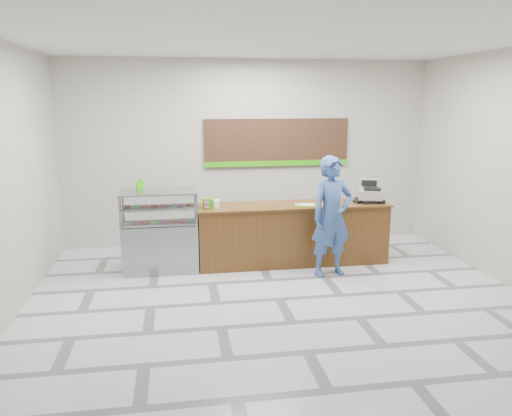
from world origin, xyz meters
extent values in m
plane|color=silver|center=(0.00, 0.00, 0.00)|extent=(7.00, 7.00, 0.00)
plane|color=#B3AFA5|center=(0.00, 3.00, 1.75)|extent=(7.00, 0.00, 7.00)
plane|color=silver|center=(0.00, 0.00, 3.50)|extent=(7.00, 7.00, 0.00)
cube|color=brown|center=(0.55, 1.55, 0.50)|extent=(3.20, 0.70, 1.00)
cube|color=brown|center=(0.55, 1.55, 1.01)|extent=(3.26, 0.76, 0.03)
cube|color=gray|center=(-1.67, 1.55, 0.40)|extent=(1.20, 0.70, 0.80)
cube|color=white|center=(-1.67, 1.55, 1.05)|extent=(1.20, 0.70, 0.50)
cube|color=gray|center=(-1.67, 1.55, 1.31)|extent=(1.22, 0.72, 0.03)
cube|color=silver|center=(-1.67, 1.55, 0.82)|extent=(1.14, 0.64, 0.02)
cube|color=silver|center=(-1.67, 1.55, 1.06)|extent=(1.14, 0.64, 0.02)
torus|color=#91E180|center=(-2.17, 1.45, 0.85)|extent=(0.15, 0.15, 0.05)
torus|color=#EC5E94|center=(-2.03, 1.45, 0.85)|extent=(0.15, 0.15, 0.05)
torus|color=#B36834|center=(-1.88, 1.45, 0.85)|extent=(0.15, 0.15, 0.05)
torus|color=#91E180|center=(-1.74, 1.45, 0.85)|extent=(0.15, 0.15, 0.05)
torus|color=#EC5E94|center=(-1.60, 1.45, 0.85)|extent=(0.15, 0.15, 0.05)
torus|color=#B36834|center=(-1.46, 1.45, 0.85)|extent=(0.15, 0.15, 0.05)
torus|color=#EC5E94|center=(-1.31, 1.45, 0.85)|extent=(0.15, 0.15, 0.05)
torus|color=#91E180|center=(-1.17, 1.45, 0.85)|extent=(0.15, 0.15, 0.05)
torus|color=#B36834|center=(-2.17, 1.60, 1.09)|extent=(0.15, 0.15, 0.05)
torus|color=#91E180|center=(-2.03, 1.60, 1.09)|extent=(0.15, 0.15, 0.05)
torus|color=#EC5E94|center=(-1.88, 1.60, 1.09)|extent=(0.15, 0.15, 0.05)
torus|color=#B36834|center=(-1.74, 1.60, 1.09)|extent=(0.15, 0.15, 0.05)
torus|color=#EC5E94|center=(-1.60, 1.60, 1.09)|extent=(0.15, 0.15, 0.05)
torus|color=#91E180|center=(-1.46, 1.60, 1.09)|extent=(0.15, 0.15, 0.05)
torus|color=#EC5E94|center=(-1.31, 1.60, 1.09)|extent=(0.15, 0.15, 0.05)
torus|color=#B36834|center=(-1.17, 1.60, 1.09)|extent=(0.15, 0.15, 0.05)
cube|color=black|center=(0.55, 2.96, 1.95)|extent=(2.80, 0.05, 0.90)
cube|color=#34AC0A|center=(0.55, 2.93, 1.55)|extent=(2.80, 0.02, 0.10)
cube|color=black|center=(1.90, 1.53, 1.06)|extent=(0.40, 0.40, 0.06)
cube|color=gray|center=(1.90, 1.53, 1.17)|extent=(0.50, 0.51, 0.16)
cube|color=black|center=(1.90, 1.45, 1.27)|extent=(0.32, 0.27, 0.04)
cube|color=gray|center=(1.90, 1.65, 1.33)|extent=(0.35, 0.19, 0.16)
cube|color=black|center=(1.90, 1.60, 1.35)|extent=(0.25, 0.09, 0.10)
cube|color=black|center=(1.65, 1.49, 1.05)|extent=(0.11, 0.16, 0.04)
cube|color=#6ECF20|center=(0.72, 1.41, 1.04)|extent=(0.38, 0.31, 0.02)
cube|color=white|center=(0.74, 1.41, 1.05)|extent=(0.27, 0.22, 0.00)
cube|color=white|center=(-0.78, 1.48, 1.09)|extent=(0.18, 0.18, 0.13)
cylinder|color=silver|center=(-0.90, 1.59, 1.10)|extent=(0.09, 0.09, 0.13)
cube|color=#34AC0A|center=(-0.88, 1.46, 1.11)|extent=(0.21, 0.17, 0.16)
cylinder|color=#EC5E94|center=(1.05, 1.52, 1.03)|extent=(0.17, 0.17, 0.00)
cylinder|color=#34AC0A|center=(-1.99, 1.66, 1.39)|extent=(0.08, 0.08, 0.13)
cylinder|color=#34AC0A|center=(-1.95, 1.80, 1.41)|extent=(0.10, 0.10, 0.15)
imported|color=#335290|center=(1.01, 0.88, 0.96)|extent=(0.78, 0.60, 1.91)
camera|label=1|loc=(-1.38, -6.46, 2.76)|focal=35.00mm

